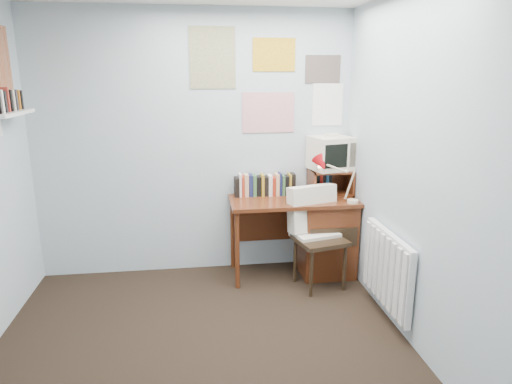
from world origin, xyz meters
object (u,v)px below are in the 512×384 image
Objects in this scene: tv_riser at (330,182)px; crt_tv at (331,152)px; desk_chair at (320,240)px; wall_shelf at (7,113)px; radiator at (387,269)px; desk at (320,233)px; desk_lamp at (354,183)px.

tv_riser is 0.30m from crt_tv.
desk_chair is 2.75m from wall_shelf.
wall_shelf is at bearing 169.11° from radiator.
crt_tv is at bearing 47.83° from desk.
crt_tv reaches higher than radiator.
wall_shelf is at bearing 167.88° from desk_chair.
desk is 0.32m from desk_chair.
tv_riser is 2.83m from wall_shelf.
desk is 0.97m from radiator.
crt_tv is at bearing 51.43° from desk_chair.
desk_lamp is at bearing 3.35° from desk_chair.
radiator is (0.05, -0.73, -0.53)m from desk_lamp.
tv_riser is at bearing 10.32° from wall_shelf.
desk_chair is at bearing -129.12° from crt_tv.
desk is 1.94× the size of wall_shelf.
desk_lamp reaches higher than desk.
wall_shelf is (-2.69, -0.49, 0.74)m from tv_riser.
crt_tv reaches higher than desk_chair.
desk_chair is 2.45× the size of crt_tv.
radiator is (0.17, -1.06, -0.76)m from crt_tv.
radiator is (0.17, -1.04, -0.47)m from tv_riser.
wall_shelf is (-2.57, -0.38, 1.21)m from desk.
desk is at bearing 8.40° from wall_shelf.
desk is 0.51m from tv_riser.
wall_shelf reaches higher than tv_riser.
wall_shelf is (-2.81, -0.18, 0.67)m from desk_lamp.
radiator is at bearing -72.76° from desk.
desk_chair is at bearing -154.83° from desk_lamp.
desk_chair is 1.44× the size of wall_shelf.
crt_tv is (0.12, 0.13, 0.78)m from desk.
desk_chair is 0.64m from tv_riser.
desk_lamp reaches higher than radiator.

